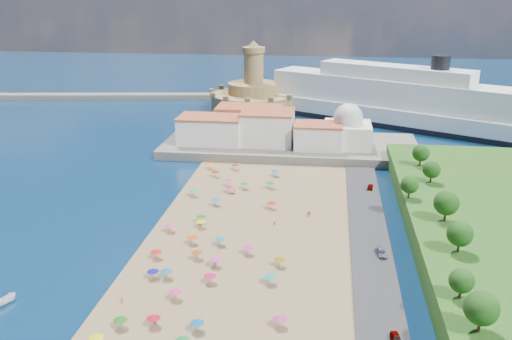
# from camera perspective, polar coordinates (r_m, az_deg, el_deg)

# --- Properties ---
(ground) EXTENTS (700.00, 700.00, 0.00)m
(ground) POSITION_cam_1_polar(r_m,az_deg,el_deg) (137.99, -3.02, -6.32)
(ground) COLOR #071938
(ground) RESTS_ON ground
(terrace) EXTENTS (90.00, 36.00, 3.00)m
(terrace) POSITION_cam_1_polar(r_m,az_deg,el_deg) (204.53, 3.43, 2.38)
(terrace) COLOR #59544C
(terrace) RESTS_ON ground
(jetty) EXTENTS (18.00, 70.00, 2.40)m
(jetty) POSITION_cam_1_polar(r_m,az_deg,el_deg) (240.65, -1.20, 4.76)
(jetty) COLOR #59544C
(jetty) RESTS_ON ground
(breakwater) EXTENTS (199.03, 34.77, 2.60)m
(breakwater) POSITION_cam_1_polar(r_m,az_deg,el_deg) (311.95, -18.12, 7.00)
(breakwater) COLOR #59544C
(breakwater) RESTS_ON ground
(waterfront_buildings) EXTENTS (57.00, 29.00, 11.00)m
(waterfront_buildings) POSITION_cam_1_polar(r_m,az_deg,el_deg) (204.78, -0.18, 4.28)
(waterfront_buildings) COLOR silver
(waterfront_buildings) RESTS_ON terrace
(domed_building) EXTENTS (16.00, 16.00, 15.00)m
(domed_building) POSITION_cam_1_polar(r_m,az_deg,el_deg) (200.32, 9.15, 4.05)
(domed_building) COLOR silver
(domed_building) RESTS_ON terrace
(fortress) EXTENTS (40.00, 40.00, 32.40)m
(fortress) POSITION_cam_1_polar(r_m,az_deg,el_deg) (268.52, -0.23, 7.38)
(fortress) COLOR #A68A53
(fortress) RESTS_ON ground
(cruise_ship) EXTENTS (131.65, 83.57, 30.23)m
(cruise_ship) POSITION_cam_1_polar(r_m,az_deg,el_deg) (248.18, 13.57, 6.50)
(cruise_ship) COLOR black
(cruise_ship) RESTS_ON ground
(beach_parasols) EXTENTS (32.75, 114.99, 2.20)m
(beach_parasols) POSITION_cam_1_polar(r_m,az_deg,el_deg) (126.09, -5.12, -7.78)
(beach_parasols) COLOR gray
(beach_parasols) RESTS_ON beach
(beachgoers) EXTENTS (38.97, 82.77, 1.87)m
(beachgoers) POSITION_cam_1_polar(r_m,az_deg,el_deg) (124.51, -3.36, -8.62)
(beachgoers) COLOR tan
(beachgoers) RESTS_ON beach
(moored_boats) EXTENTS (15.30, 22.69, 1.64)m
(moored_boats) POSITION_cam_1_polar(r_m,az_deg,el_deg) (109.46, -23.36, -14.50)
(moored_boats) COLOR white
(moored_boats) RESTS_ON ground
(parked_cars) EXTENTS (2.56, 78.53, 1.40)m
(parked_cars) POSITION_cam_1_polar(r_m,az_deg,el_deg) (127.86, 12.45, -8.17)
(parked_cars) COLOR gray
(parked_cars) RESTS_ON promenade
(hillside_trees) EXTENTS (12.40, 108.47, 7.26)m
(hillside_trees) POSITION_cam_1_polar(r_m,az_deg,el_deg) (124.57, 18.45, -5.08)
(hillside_trees) COLOR #382314
(hillside_trees) RESTS_ON hillside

